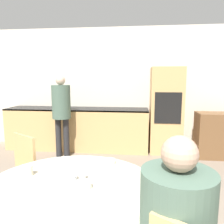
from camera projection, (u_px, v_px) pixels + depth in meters
wall_back at (125, 88)px, 4.81m from camera, size 6.72×0.05×2.60m
kitchen_counter at (77, 128)px, 4.70m from camera, size 3.00×0.60×0.89m
oven_unit at (166, 110)px, 4.45m from camera, size 0.63×0.59×1.73m
dining_table at (70, 213)px, 1.60m from camera, size 1.34×1.34×0.72m
chair_far_left at (18, 175)px, 2.25m from camera, size 0.55×0.55×0.92m
person_standing at (61, 108)px, 4.14m from camera, size 0.35×0.35×1.57m
cup at (29, 170)px, 1.76m from camera, size 0.07×0.07×0.09m
bowl_near at (66, 178)px, 1.67m from camera, size 0.17×0.17×0.05m
bowl_centre at (83, 185)px, 1.56m from camera, size 0.12×0.12×0.05m
bowl_far at (109, 161)px, 2.03m from camera, size 0.14×0.14×0.04m
salt_shaker at (83, 175)px, 1.68m from camera, size 0.03×0.03×0.09m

